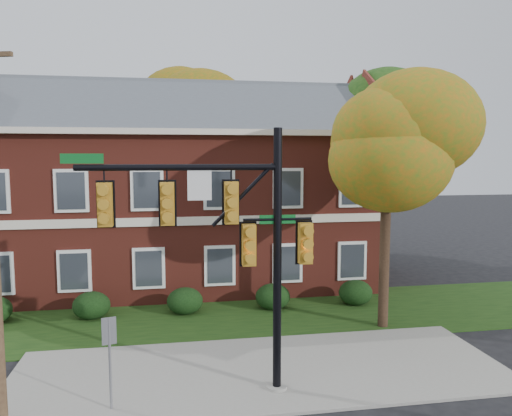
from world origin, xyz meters
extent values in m
plane|color=black|center=(0.00, 0.00, 0.00)|extent=(120.00, 120.00, 0.00)
cube|color=gray|center=(0.00, 1.00, 0.04)|extent=(14.00, 5.00, 0.08)
cube|color=#193811|center=(0.00, 6.00, 0.02)|extent=(30.00, 6.00, 0.04)
cube|color=maroon|center=(-2.00, 12.00, 3.50)|extent=(18.00, 8.00, 7.00)
cube|color=beige|center=(-2.00, 12.00, 7.12)|extent=(18.80, 8.80, 0.24)
cube|color=beige|center=(-2.00, 7.97, 3.50)|extent=(18.00, 0.12, 0.35)
ellipsoid|color=black|center=(-5.50, 6.70, 0.53)|extent=(1.40, 1.26, 1.05)
ellipsoid|color=black|center=(-2.00, 6.70, 0.53)|extent=(1.40, 1.26, 1.05)
ellipsoid|color=black|center=(1.50, 6.70, 0.53)|extent=(1.40, 1.26, 1.05)
ellipsoid|color=black|center=(5.00, 6.70, 0.53)|extent=(1.40, 1.26, 1.05)
cylinder|color=black|center=(5.00, 4.00, 2.88)|extent=(0.36, 0.36, 5.76)
ellipsoid|color=#C75C11|center=(5.00, 4.00, 6.48)|extent=(4.25, 4.25, 3.60)
ellipsoid|color=#C75C11|center=(5.62, 3.62, 7.08)|extent=(3.50, 3.50, 3.00)
cylinder|color=black|center=(9.00, 13.00, 3.52)|extent=(0.36, 0.36, 7.04)
ellipsoid|color=#143B10|center=(9.00, 13.00, 7.92)|extent=(5.95, 5.95, 5.04)
ellipsoid|color=#143B10|center=(9.88, 12.47, 8.52)|extent=(4.90, 4.90, 4.20)
cylinder|color=black|center=(-1.00, 20.00, 3.84)|extent=(0.36, 0.36, 7.68)
ellipsoid|color=#AF5C0F|center=(-1.00, 20.00, 8.64)|extent=(6.46, 6.46, 5.47)
ellipsoid|color=#AF5C0F|center=(-0.05, 19.43, 9.24)|extent=(5.32, 5.32, 4.56)
cylinder|color=gray|center=(0.17, -0.20, 0.08)|extent=(0.55, 0.55, 0.16)
cylinder|color=black|center=(0.17, -0.20, 3.42)|extent=(0.22, 0.22, 6.85)
cylinder|color=black|center=(-2.27, -0.19, 5.87)|extent=(4.89, 0.19, 0.16)
cylinder|color=black|center=(0.17, -0.20, 4.55)|extent=(1.76, 0.09, 0.08)
cube|color=#B67D1D|center=(-4.03, -0.17, 4.99)|extent=(0.43, 0.30, 1.14)
cube|color=#B67D1D|center=(-2.57, -0.18, 4.99)|extent=(0.43, 0.30, 1.14)
cube|color=#B67D1D|center=(-1.00, -0.20, 4.99)|extent=(0.43, 0.30, 1.14)
cube|color=silver|center=(-1.78, -0.19, 5.43)|extent=(0.59, 0.04, 0.73)
cube|color=#0B5A1F|center=(-4.52, -0.17, 6.09)|extent=(0.98, 0.05, 0.23)
cube|color=#B67D1D|center=(-0.56, -0.20, 3.91)|extent=(0.43, 0.30, 1.14)
cube|color=#B67D1D|center=(0.91, -0.21, 3.91)|extent=(0.43, 0.30, 1.14)
cube|color=#0B5A1F|center=(0.17, -0.20, 4.55)|extent=(0.93, 0.05, 0.23)
cylinder|color=slate|center=(-3.99, -0.55, 1.16)|extent=(0.08, 0.08, 2.33)
cube|color=slate|center=(-3.99, -0.55, 2.01)|extent=(0.34, 0.13, 0.66)
camera|label=1|loc=(-2.50, -12.44, 6.14)|focal=35.00mm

